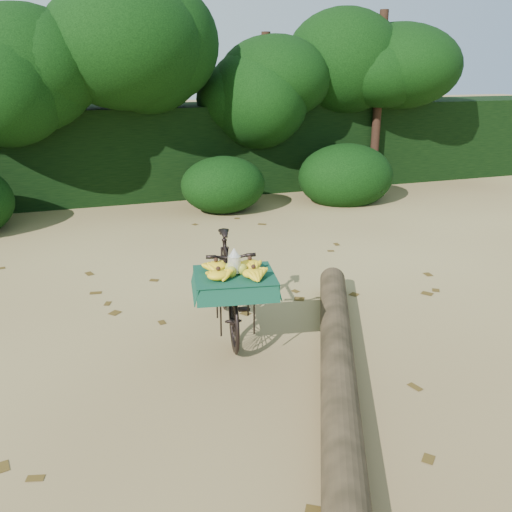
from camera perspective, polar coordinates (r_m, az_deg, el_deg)
name	(u,v)px	position (r m, az deg, el deg)	size (l,w,h in m)	color
ground	(197,319)	(5.83, -6.27, -6.64)	(80.00, 80.00, 0.00)	tan
vendor_bicycle	(228,283)	(5.41, -2.97, -2.90)	(0.86, 1.78, 0.98)	black
fallen_log	(338,366)	(4.72, 8.60, -11.41)	(0.29, 0.29, 4.03)	brown
hedge_backdrop	(126,152)	(11.61, -13.51, 10.65)	(26.00, 1.80, 1.80)	black
tree_row	(90,98)	(10.66, -17.11, 15.58)	(14.50, 2.00, 4.00)	black
bush_clumps	(169,191)	(9.80, -9.14, 6.73)	(8.80, 1.70, 0.90)	black
leaf_litter	(184,296)	(6.41, -7.57, -4.18)	(7.00, 7.30, 0.01)	#4D3914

